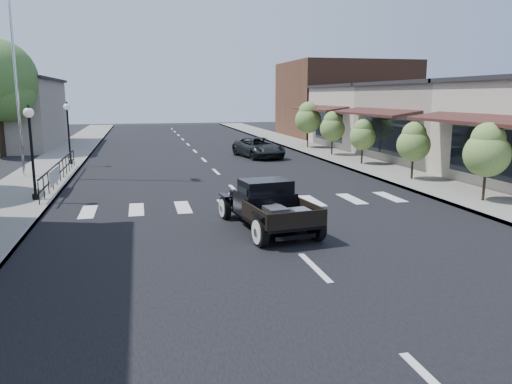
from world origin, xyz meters
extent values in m
plane|color=black|center=(0.00, 0.00, 0.00)|extent=(120.00, 120.00, 0.00)
cube|color=black|center=(0.00, 15.00, 0.01)|extent=(14.00, 80.00, 0.02)
cube|color=gray|center=(-8.50, 15.00, 0.07)|extent=(3.00, 80.00, 0.15)
cube|color=gray|center=(8.50, 15.00, 0.07)|extent=(3.00, 80.00, 0.15)
cube|color=gray|center=(15.00, 13.00, 2.25)|extent=(10.00, 9.00, 4.50)
cube|color=#BAAE9D|center=(15.00, 22.00, 2.25)|extent=(10.00, 9.00, 4.50)
cube|color=brown|center=(15.50, 32.00, 3.50)|extent=(11.00, 10.00, 7.00)
cylinder|color=silver|center=(-9.20, 12.00, 6.69)|extent=(0.12, 0.12, 13.08)
imported|color=black|center=(3.57, 17.50, 0.63)|extent=(2.92, 4.85, 1.26)
camera|label=1|loc=(-3.79, -13.31, 3.90)|focal=35.00mm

